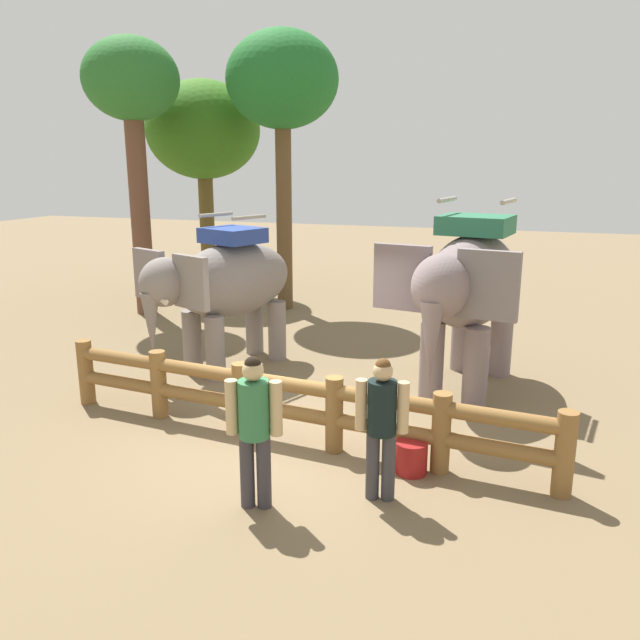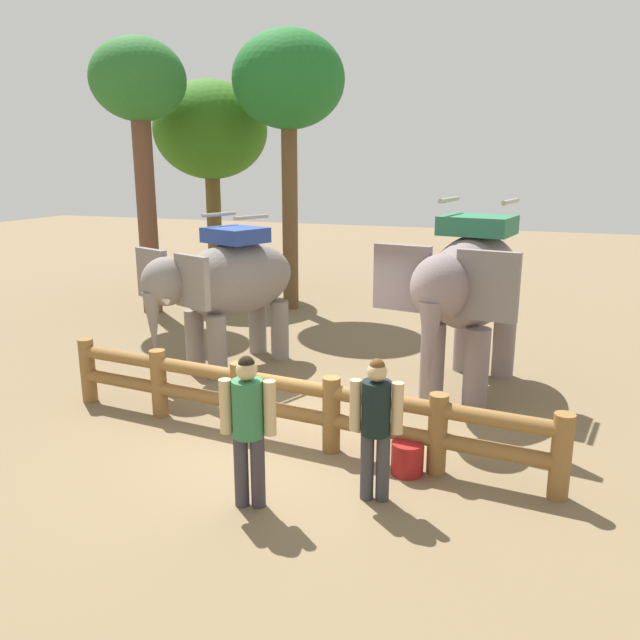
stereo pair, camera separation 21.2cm
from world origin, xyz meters
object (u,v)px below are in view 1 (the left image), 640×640
Objects in this scene: tourist_woman_in_black at (382,419)px; tree_far_right at (282,85)px; feed_bucket at (411,457)px; elephant_near_left at (225,284)px; elephant_center at (468,286)px; tree_far_left at (132,93)px; tourist_man_in_blue at (254,422)px; tree_back_center at (203,132)px; log_fence at (286,401)px.

tourist_woman_in_black is 10.99m from tree_far_right.
tourist_woman_in_black reaches higher than feed_bucket.
elephant_center is (4.36, 0.16, 0.20)m from elephant_near_left.
tree_far_left reaches higher than elephant_near_left.
elephant_center is 3.59m from feed_bucket.
tourist_man_in_blue is 4.29× the size of feed_bucket.
feed_bucket is at bearing -36.85° from elephant_near_left.
elephant_center is 2.15× the size of tourist_man_in_blue.
feed_bucket is (8.09, -6.47, -5.19)m from tree_far_left.
tree_far_left is at bearing 158.70° from elephant_center.
tourist_woman_in_black is 0.26× the size of tree_far_left.
tree_far_left reaches higher than tree_back_center.
tree_far_left reaches higher than tourist_man_in_blue.
log_fence is at bearing 99.84° from tourist_man_in_blue.
tree_back_center is at bearing 120.63° from elephant_near_left.
tree_back_center reaches higher than feed_bucket.
tree_far_right is 16.70× the size of feed_bucket.
log_fence is 17.86× the size of feed_bucket.
elephant_center reaches higher than tourist_woman_in_black.
tree_back_center is (0.31, 2.87, -0.78)m from tree_far_left.
elephant_center is 2.25× the size of tourist_woman_in_black.
elephant_near_left is at bearing -80.85° from tree_far_right.
elephant_center is 8.07m from tree_far_right.
tree_far_left is at bearing 137.49° from tourist_woman_in_black.
elephant_center is 9.24× the size of feed_bucket.
tourist_man_in_blue reaches higher than tourist_woman_in_black.
tree_back_center is at bearing 123.57° from log_fence.
tourist_woman_in_black is (-0.53, -3.93, -0.83)m from elephant_center.
tree_far_right is (-3.34, 9.43, 4.59)m from tourist_man_in_blue.
tree_back_center is 14.53× the size of feed_bucket.
tree_far_left is (-6.27, 6.11, 4.79)m from log_fence.
elephant_near_left is at bearing -59.37° from tree_back_center.
elephant_center is 9.69m from tree_far_left.
feed_bucket is (4.05, -3.04, -1.41)m from elephant_near_left.
elephant_near_left is (-2.23, 2.68, 1.02)m from log_fence.
elephant_center is 0.64× the size of tree_back_center.
tree_far_right is (3.23, 1.61, 0.23)m from tree_far_left.
tree_back_center reaches higher than tourist_man_in_blue.
feed_bucket is (7.78, -9.34, -4.40)m from tree_back_center.
tourist_woman_in_black is at bearing 25.22° from tourist_man_in_blue.
elephant_near_left is at bearing 119.95° from tourist_man_in_blue.
log_fence is 2.17× the size of elephant_near_left.
tourist_woman_in_black is at bearing -44.65° from elephant_near_left.
log_fence is 3.64m from elephant_near_left.
tourist_woman_in_black is 13.11m from tree_back_center.
tree_back_center is (-6.26, 10.69, 3.58)m from tourist_man_in_blue.
log_fence is 1.11× the size of tree_far_left.
log_fence is at bearing -50.25° from elephant_near_left.
elephant_center is at bearing 53.23° from log_fence.
tree_far_right is at bearing 99.15° from elephant_near_left.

